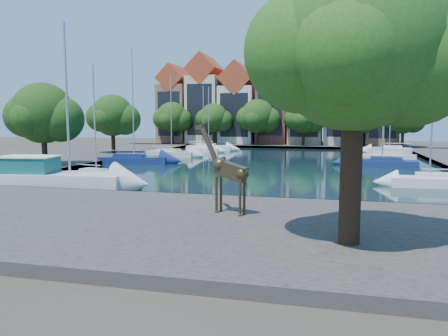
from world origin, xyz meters
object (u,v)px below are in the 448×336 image
(plane_tree, at_px, (358,50))
(giraffe_statue, at_px, (227,170))
(sailboat_right_a, at_px, (429,179))
(sailboat_left_a, at_px, (96,174))
(motorsailer, at_px, (49,176))

(plane_tree, bearing_deg, giraffe_statue, 145.67)
(plane_tree, bearing_deg, sailboat_right_a, 70.94)
(sailboat_left_a, bearing_deg, sailboat_right_a, 6.84)
(sailboat_left_a, relative_size, sailboat_right_a, 0.79)
(giraffe_statue, distance_m, sailboat_right_a, 18.98)
(giraffe_statue, xyz_separation_m, motorsailer, (-15.14, 6.98, -1.67))
(motorsailer, relative_size, sailboat_right_a, 1.00)
(motorsailer, bearing_deg, sailboat_right_a, 15.21)
(motorsailer, relative_size, sailboat_left_a, 1.27)
(plane_tree, distance_m, motorsailer, 24.59)
(plane_tree, distance_m, sailboat_left_a, 25.84)
(sailboat_left_a, bearing_deg, giraffe_statue, -39.34)
(plane_tree, xyz_separation_m, sailboat_right_a, (6.35, 18.39, -7.00))
(motorsailer, bearing_deg, sailboat_left_a, 72.49)
(sailboat_right_a, bearing_deg, plane_tree, -109.06)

